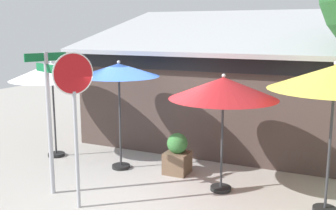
{
  "coord_description": "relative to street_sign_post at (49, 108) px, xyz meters",
  "views": [
    {
      "loc": [
        4.01,
        -7.23,
        3.38
      ],
      "look_at": [
        0.1,
        1.2,
        1.6
      ],
      "focal_mm": 43.04,
      "sensor_mm": 36.0,
      "label": 1
    }
  ],
  "objects": [
    {
      "name": "patio_umbrella_crimson_right",
      "position": [
        3.12,
        1.6,
        0.38
      ],
      "size": [
        2.23,
        2.23,
        2.48
      ],
      "color": "black",
      "rests_on": "ground"
    },
    {
      "name": "cafe_building",
      "position": [
        1.8,
        5.65,
        -0.25
      ],
      "size": [
        7.62,
        5.33,
        4.0
      ],
      "color": "#473833",
      "rests_on": "ground"
    },
    {
      "name": "street_sign_post",
      "position": [
        0.0,
        0.0,
        0.0
      ],
      "size": [
        0.8,
        0.86,
        2.93
      ],
      "color": "#A8AAB2",
      "rests_on": "ground"
    },
    {
      "name": "ground_plane",
      "position": [
        1.48,
        1.07,
        -1.85
      ],
      "size": [
        28.0,
        28.0,
        0.1
      ],
      "primitive_type": "cube",
      "color": "#ADA8A0"
    },
    {
      "name": "patio_umbrella_royal_blue_center",
      "position": [
        0.48,
        1.89,
        0.58
      ],
      "size": [
        1.92,
        1.92,
        2.64
      ],
      "color": "black",
      "rests_on": "ground"
    },
    {
      "name": "stop_sign",
      "position": [
        0.91,
        -0.34,
        0.27
      ],
      "size": [
        0.4,
        0.67,
        2.96
      ],
      "color": "#A8AAB2",
      "rests_on": "ground"
    },
    {
      "name": "sidewalk_planter",
      "position": [
        1.87,
        2.16,
        -1.34
      ],
      "size": [
        0.55,
        0.55,
        0.97
      ],
      "color": "brown",
      "rests_on": "ground"
    },
    {
      "name": "patio_umbrella_mustard_far_right",
      "position": [
        5.2,
        1.44,
        0.71
      ],
      "size": [
        2.34,
        2.34,
        2.82
      ],
      "color": "black",
      "rests_on": "ground"
    },
    {
      "name": "patio_umbrella_ivory_left",
      "position": [
        -1.6,
        1.98,
        0.47
      ],
      "size": [
        2.17,
        2.17,
        2.57
      ],
      "color": "black",
      "rests_on": "ground"
    }
  ]
}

